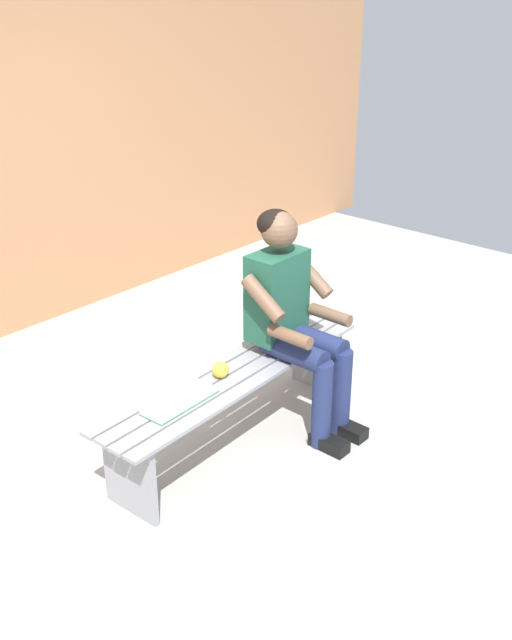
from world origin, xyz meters
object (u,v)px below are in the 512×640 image
person_seated (294,314)px  book_open (180,401)px  apple (220,370)px  bench_near (235,388)px

person_seated → book_open: size_ratio=2.99×
apple → bench_near: bearing=173.0°
apple → book_open: size_ratio=0.21×
bench_near → apple: bearing=-7.0°
person_seated → book_open: person_seated is taller
book_open → person_seated: bearing=171.6°
person_seated → bench_near: bearing=-15.2°
bench_near → apple: size_ratio=20.37×
apple → book_open: 0.32m
bench_near → person_seated: size_ratio=1.45×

